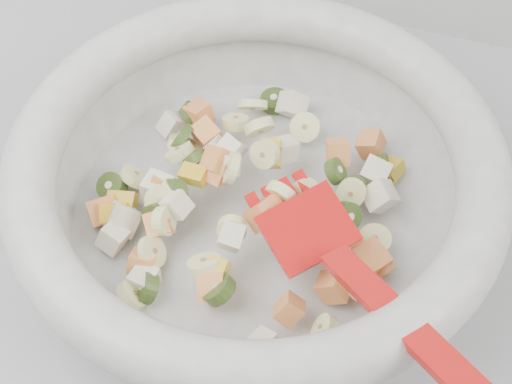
% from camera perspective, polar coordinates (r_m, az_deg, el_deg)
% --- Properties ---
extents(mixing_bowl, '(0.43, 0.40, 0.13)m').
position_cam_1_polar(mixing_bowl, '(0.62, 0.00, 0.62)').
color(mixing_bowl, silver).
rests_on(mixing_bowl, counter).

